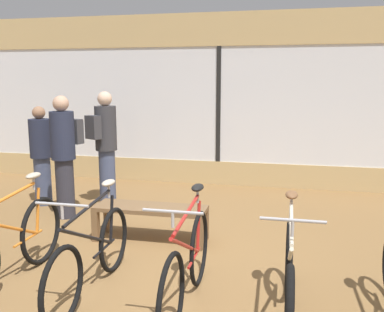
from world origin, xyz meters
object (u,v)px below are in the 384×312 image
at_px(bicycle_center_left, 92,255).
at_px(customer_near_rack, 64,152).
at_px(bicycle_left, 11,245).
at_px(display_bench, 151,212).
at_px(bicycle_center_right, 188,265).
at_px(bicycle_right, 289,277).
at_px(customer_by_window, 105,144).
at_px(customer_mid_floor, 41,154).

distance_m(bicycle_center_left, customer_near_rack, 2.54).
distance_m(bicycle_left, display_bench, 1.71).
distance_m(bicycle_center_left, bicycle_center_right, 0.94).
xyz_separation_m(bicycle_center_left, bicycle_center_right, (0.93, -0.08, 0.03)).
bearing_deg(bicycle_left, bicycle_center_right, -2.42).
relative_size(bicycle_left, bicycle_right, 1.08).
distance_m(bicycle_left, customer_by_window, 2.87).
height_order(bicycle_center_left, customer_near_rack, customer_near_rack).
bearing_deg(bicycle_left, customer_by_window, 94.81).
xyz_separation_m(bicycle_right, customer_by_window, (-2.88, 2.86, 0.61)).
height_order(display_bench, customer_near_rack, customer_near_rack).
distance_m(bicycle_right, customer_mid_floor, 4.68).
bearing_deg(bicycle_center_left, customer_near_rack, 124.07).
distance_m(display_bench, customer_by_window, 1.93).
bearing_deg(customer_by_window, bicycle_left, -85.19).
bearing_deg(customer_mid_floor, bicycle_center_right, -41.15).
bearing_deg(display_bench, bicycle_right, -41.18).
relative_size(bicycle_center_right, display_bench, 1.26).
bearing_deg(display_bench, customer_mid_floor, 152.56).
relative_size(customer_by_window, customer_mid_floor, 1.14).
bearing_deg(customer_near_rack, customer_by_window, 68.30).
xyz_separation_m(bicycle_center_right, customer_mid_floor, (-3.01, 2.63, 0.42)).
bearing_deg(customer_by_window, customer_mid_floor, -165.77).
height_order(bicycle_right, customer_near_rack, customer_near_rack).
xyz_separation_m(bicycle_center_left, bicycle_right, (1.79, -0.06, -0.00)).
xyz_separation_m(bicycle_center_right, display_bench, (-0.82, 1.49, -0.04)).
bearing_deg(bicycle_right, bicycle_center_right, -178.60).
bearing_deg(bicycle_right, customer_by_window, 135.19).
relative_size(display_bench, customer_mid_floor, 0.88).
xyz_separation_m(bicycle_right, customer_near_rack, (-3.18, 2.10, 0.58)).
xyz_separation_m(bicycle_left, bicycle_center_right, (1.78, -0.08, 0.00)).
bearing_deg(bicycle_center_right, display_bench, 118.85).
bearing_deg(customer_near_rack, bicycle_left, -75.32).
bearing_deg(customer_mid_floor, customer_near_rack, -36.19).
xyz_separation_m(customer_near_rack, customer_mid_floor, (-0.69, 0.50, -0.13)).
distance_m(bicycle_center_left, customer_by_window, 3.06).
distance_m(customer_near_rack, customer_by_window, 0.81).
bearing_deg(bicycle_center_left, customer_by_window, 111.13).
bearing_deg(bicycle_left, customer_mid_floor, 115.66).
xyz_separation_m(display_bench, customer_near_rack, (-1.49, 0.63, 0.60)).
distance_m(bicycle_center_right, customer_mid_floor, 4.01).
bearing_deg(bicycle_right, display_bench, 138.82).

